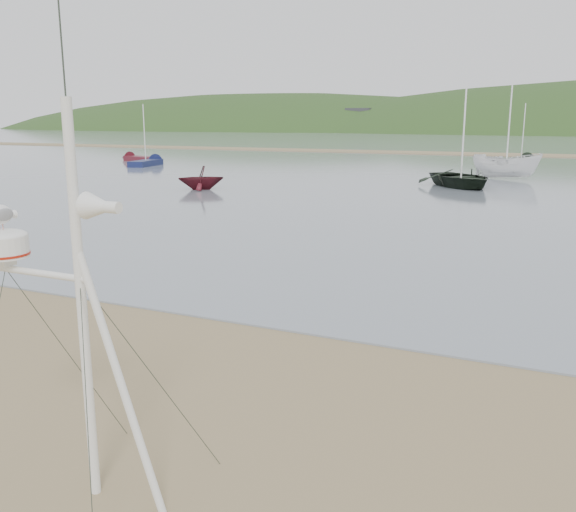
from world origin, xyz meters
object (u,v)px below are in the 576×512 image
at_px(mast_rig, 80,388).
at_px(dinghy_red_far, 134,158).
at_px(boat_dark, 463,142).
at_px(boat_red, 201,167).
at_px(boat_white, 508,144).
at_px(sailboat_blue_near, 153,162).
at_px(sailboat_dark_mid, 525,160).

bearing_deg(mast_rig, dinghy_red_far, 128.36).
height_order(mast_rig, boat_dark, boat_dark).
distance_m(mast_rig, boat_red, 29.92).
bearing_deg(boat_white, boat_dark, 173.73).
xyz_separation_m(boat_dark, sailboat_blue_near, (-28.75, 7.69, -2.43)).
distance_m(boat_dark, dinghy_red_far, 35.69).
bearing_deg(sailboat_blue_near, mast_rig, -53.59).
distance_m(boat_dark, sailboat_blue_near, 29.86).
xyz_separation_m(boat_dark, boat_white, (1.89, 6.80, -0.35)).
bearing_deg(boat_red, boat_white, 94.42).
distance_m(boat_red, sailboat_dark_mid, 35.85).
height_order(sailboat_blue_near, dinghy_red_far, sailboat_blue_near).
relative_size(boat_dark, dinghy_red_far, 0.96).
bearing_deg(boat_dark, mast_rig, -127.26).
bearing_deg(mast_rig, boat_white, 89.53).
bearing_deg(mast_rig, sailboat_dark_mid, 89.68).
xyz_separation_m(boat_red, dinghy_red_far, (-20.17, 18.88, -1.05)).
xyz_separation_m(mast_rig, boat_dark, (-1.56, 33.41, 1.50)).
bearing_deg(sailboat_dark_mid, mast_rig, -90.32).
bearing_deg(boat_red, dinghy_red_far, -171.61).
bearing_deg(mast_rig, boat_red, 120.49).
height_order(boat_red, dinghy_red_far, boat_red).
bearing_deg(dinghy_red_far, boat_white, -7.11).
xyz_separation_m(mast_rig, boat_red, (-15.18, 25.78, 0.10)).
relative_size(boat_dark, boat_red, 2.07).
bearing_deg(boat_dark, boat_red, 169.32).
xyz_separation_m(boat_red, sailboat_dark_mid, (15.51, 32.31, -1.04)).
xyz_separation_m(boat_dark, sailboat_dark_mid, (1.89, 24.68, -2.44)).
bearing_deg(boat_dark, sailboat_blue_near, 125.09).
xyz_separation_m(boat_dark, dinghy_red_far, (-33.78, 11.25, -2.45)).
relative_size(boat_red, sailboat_blue_near, 0.44).
relative_size(boat_white, sailboat_dark_mid, 0.77).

